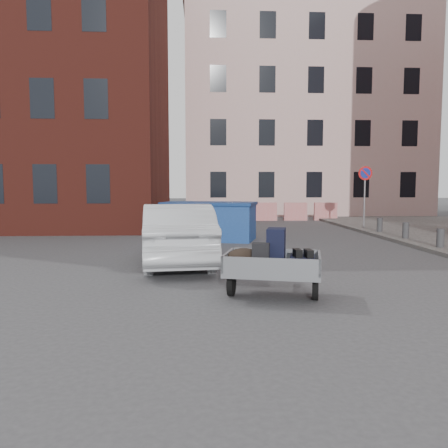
{
  "coord_description": "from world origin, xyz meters",
  "views": [
    {
      "loc": [
        -1.03,
        -9.03,
        1.93
      ],
      "look_at": [
        -0.55,
        0.39,
        1.1
      ],
      "focal_mm": 35.0,
      "sensor_mm": 36.0,
      "label": 1
    }
  ],
  "objects": [
    {
      "name": "building_pink",
      "position": [
        6.0,
        22.0,
        7.0
      ],
      "size": [
        16.0,
        8.0,
        14.0
      ],
      "primitive_type": "cube",
      "color": "#D2AAA1",
      "rests_on": "ground"
    },
    {
      "name": "trailer",
      "position": [
        0.17,
        -1.69,
        0.61
      ],
      "size": [
        1.82,
        1.95,
        1.2
      ],
      "rotation": [
        0.0,
        0.0,
        -0.25
      ],
      "color": "black",
      "rests_on": "ground"
    },
    {
      "name": "no_parking_sign",
      "position": [
        6.0,
        9.48,
        2.01
      ],
      "size": [
        0.6,
        0.09,
        2.65
      ],
      "color": "gray",
      "rests_on": "sidewalk"
    },
    {
      "name": "barriers",
      "position": [
        4.2,
        15.0,
        0.5
      ],
      "size": [
        4.7,
        0.18,
        1.0
      ],
      "color": "red",
      "rests_on": "ground"
    },
    {
      "name": "silver_car",
      "position": [
        -1.64,
        1.72,
        0.74
      ],
      "size": [
        2.04,
        4.66,
        1.49
      ],
      "primitive_type": "imported",
      "rotation": [
        0.0,
        0.0,
        3.25
      ],
      "color": "#B5B8BD",
      "rests_on": "ground"
    },
    {
      "name": "bollards",
      "position": [
        6.0,
        3.4,
        0.4
      ],
      "size": [
        0.22,
        9.02,
        0.55
      ],
      "color": "#3A3A3D",
      "rests_on": "sidewalk"
    },
    {
      "name": "dumpster",
      "position": [
        -0.75,
        6.5,
        0.68
      ],
      "size": [
        3.56,
        2.46,
        1.35
      ],
      "rotation": [
        0.0,
        0.0,
        -0.27
      ],
      "color": "navy",
      "rests_on": "ground"
    },
    {
      "name": "building_brick",
      "position": [
        -9.0,
        13.0,
        7.0
      ],
      "size": [
        12.0,
        10.0,
        14.0
      ],
      "primitive_type": "cube",
      "color": "#591E16",
      "rests_on": "ground"
    },
    {
      "name": "ground",
      "position": [
        0.0,
        0.0,
        0.0
      ],
      "size": [
        120.0,
        120.0,
        0.0
      ],
      "primitive_type": "plane",
      "color": "#38383A",
      "rests_on": "ground"
    }
  ]
}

